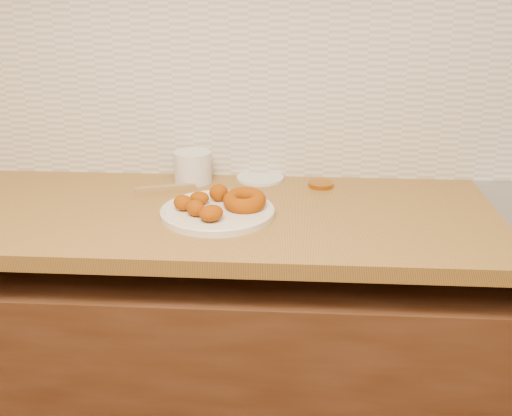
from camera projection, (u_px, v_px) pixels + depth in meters
The scene contains 11 objects.
wall_back at pixel (309, 22), 1.68m from camera, with size 4.00×0.02×2.70m, color tan.
base_cabinet at pixel (300, 375), 1.74m from camera, with size 3.60×0.60×0.77m, color brown.
butcher_block at pixel (62, 212), 1.60m from camera, with size 2.30×0.62×0.04m, color olive.
backsplash at pixel (307, 77), 1.73m from camera, with size 3.60×0.02×0.60m, color silver.
donut_plate at pixel (218, 212), 1.53m from camera, with size 0.29×0.29×0.02m, color silver.
ring_donut at pixel (244, 200), 1.53m from camera, with size 0.11×0.11×0.04m, color #9E5202.
fried_dough_chunks at pixel (203, 204), 1.51m from camera, with size 0.15×0.21×0.05m.
plastic_tub at pixel (193, 167), 1.77m from camera, with size 0.11×0.11×0.09m, color silver.
tub_lid at pixel (260, 178), 1.80m from camera, with size 0.14×0.14×0.01m, color silver.
brass_jar_lid at pixel (321, 185), 1.74m from camera, with size 0.07×0.07×0.01m, color #B06D19.
wooden_utensil at pixel (166, 188), 1.71m from camera, with size 0.17×0.02×0.01m, color olive.
Camera 1 is at (-0.03, 0.24, 1.47)m, focal length 42.00 mm.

